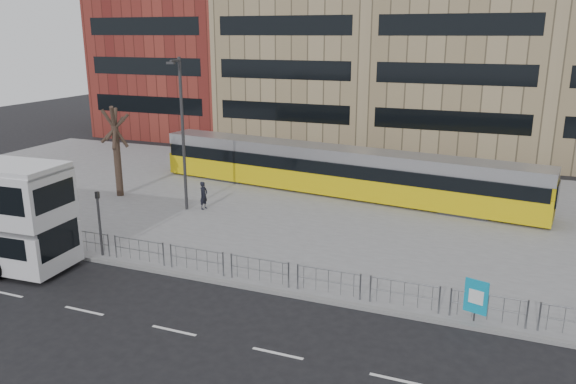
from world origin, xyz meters
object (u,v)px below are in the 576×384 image
at_px(lamp_post_west, 182,129).
at_px(bare_tree, 113,103).
at_px(ad_panel, 476,297).
at_px(tram, 337,171).
at_px(traffic_light_west, 99,215).
at_px(pedestrian, 204,195).

relative_size(lamp_post_west, bare_tree, 1.10).
relative_size(ad_panel, lamp_post_west, 0.18).
height_order(tram, lamp_post_west, lamp_post_west).
height_order(traffic_light_west, bare_tree, bare_tree).
xyz_separation_m(traffic_light_west, lamp_post_west, (-0.12, 7.59, 2.80)).
bearing_deg(ad_panel, bare_tree, 174.73).
bearing_deg(lamp_post_west, pedestrian, 26.61).
xyz_separation_m(ad_panel, pedestrian, (-15.85, 8.17, -0.11)).
distance_m(tram, lamp_post_west, 10.32).
relative_size(ad_panel, bare_tree, 0.20).
xyz_separation_m(tram, pedestrian, (-6.32, -6.10, -0.69)).
relative_size(tram, bare_tree, 3.23).
bearing_deg(ad_panel, tram, 139.79).
relative_size(pedestrian, lamp_post_west, 0.19).
height_order(ad_panel, bare_tree, bare_tree).
height_order(pedestrian, traffic_light_west, traffic_light_west).
relative_size(tram, ad_panel, 16.12).
xyz_separation_m(tram, lamp_post_west, (-7.26, -6.57, 3.25)).
height_order(traffic_light_west, lamp_post_west, lamp_post_west).
bearing_deg(pedestrian, bare_tree, 92.11).
bearing_deg(tram, ad_panel, -48.98).
xyz_separation_m(pedestrian, lamp_post_west, (-0.94, -0.47, 3.94)).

